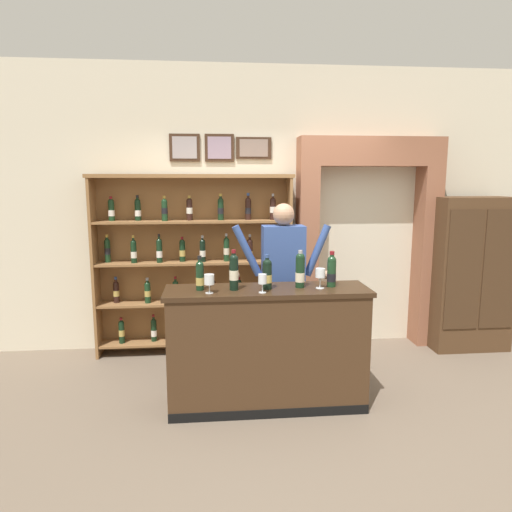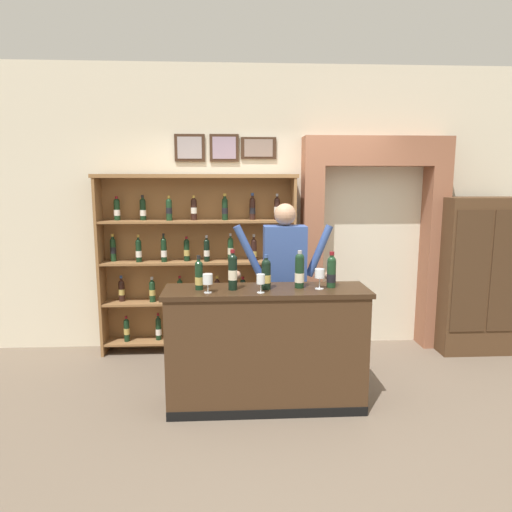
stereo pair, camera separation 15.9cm
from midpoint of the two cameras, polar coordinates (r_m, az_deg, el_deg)
ground_plane at (r=4.27m, az=4.97°, el=-17.79°), size 14.00×14.00×0.02m
back_wall at (r=5.43m, az=2.74°, el=5.75°), size 12.00×0.19×3.18m
wine_shelf at (r=5.22m, az=-6.24°, el=-0.29°), size 2.19×0.30×1.99m
archway_doorway at (r=5.55m, az=14.70°, el=3.07°), size 1.63×0.45×2.40m
side_cabinet at (r=5.83m, az=26.20°, el=-2.12°), size 0.86×0.48×1.74m
tasting_counter at (r=4.03m, az=2.41°, el=-11.22°), size 1.71×0.49×1.04m
shopkeeper at (r=4.41m, az=4.54°, el=-2.11°), size 0.95×0.22×1.72m
tasting_bottle_vin_santo at (r=3.84m, az=-5.82°, el=-2.31°), size 0.07×0.07×0.29m
tasting_bottle_grappa at (r=3.81m, az=-1.68°, el=-1.85°), size 0.07×0.07×0.34m
tasting_bottle_bianco at (r=3.84m, az=2.43°, el=-2.19°), size 0.08×0.08×0.29m
tasting_bottle_brunello at (r=3.91m, az=6.51°, el=-1.79°), size 0.08×0.08×0.32m
tasting_bottle_rosso at (r=3.96m, az=10.35°, el=-1.87°), size 0.08×0.08×0.30m
wine_glass_spare at (r=3.73m, az=-4.72°, el=-2.89°), size 0.08×0.08×0.15m
wine_glass_center at (r=3.72m, az=1.81°, el=-2.92°), size 0.07×0.07×0.15m
wine_glass_left at (r=3.89m, az=8.95°, el=-2.27°), size 0.08×0.08×0.17m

